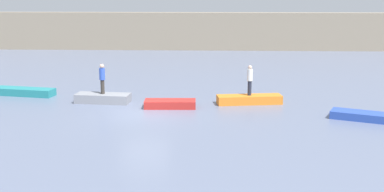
{
  "coord_description": "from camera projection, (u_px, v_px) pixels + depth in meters",
  "views": [
    {
      "loc": [
        3.58,
        -26.14,
        6.61
      ],
      "look_at": [
        2.43,
        1.73,
        0.61
      ],
      "focal_mm": 48.07,
      "sensor_mm": 36.0,
      "label": 1
    }
  ],
  "objects": [
    {
      "name": "ground_plane",
      "position": [
        145.0,
        114.0,
        27.07
      ],
      "size": [
        120.0,
        120.0,
        0.0
      ],
      "primitive_type": "plane",
      "color": "slate"
    },
    {
      "name": "embankment_wall",
      "position": [
        179.0,
        31.0,
        53.72
      ],
      "size": [
        80.0,
        1.2,
        3.9
      ],
      "primitive_type": "cube",
      "color": "gray",
      "rests_on": "ground_plane"
    },
    {
      "name": "rowboat_teal",
      "position": [
        24.0,
        92.0,
        31.58
      ],
      "size": [
        3.94,
        1.71,
        0.45
      ],
      "primitive_type": "cube",
      "rotation": [
        0.0,
        0.0,
        -0.19
      ],
      "color": "teal",
      "rests_on": "ground_plane"
    },
    {
      "name": "rowboat_grey",
      "position": [
        103.0,
        98.0,
        29.6
      ],
      "size": [
        3.21,
        1.44,
        0.52
      ],
      "primitive_type": "cube",
      "rotation": [
        0.0,
        0.0,
        -0.1
      ],
      "color": "gray",
      "rests_on": "ground_plane"
    },
    {
      "name": "rowboat_red",
      "position": [
        170.0,
        104.0,
        28.41
      ],
      "size": [
        2.86,
        1.22,
        0.42
      ],
      "primitive_type": "cube",
      "rotation": [
        0.0,
        0.0,
        0.04
      ],
      "color": "red",
      "rests_on": "ground_plane"
    },
    {
      "name": "rowboat_orange",
      "position": [
        249.0,
        99.0,
        29.34
      ],
      "size": [
        3.78,
        1.51,
        0.49
      ],
      "primitive_type": "cube",
      "rotation": [
        0.0,
        0.0,
        0.15
      ],
      "color": "orange",
      "rests_on": "ground_plane"
    },
    {
      "name": "rowboat_blue",
      "position": [
        365.0,
        116.0,
        25.78
      ],
      "size": [
        3.45,
        2.3,
        0.39
      ],
      "primitive_type": "cube",
      "rotation": [
        0.0,
        0.0,
        -0.4
      ],
      "color": "#2B4CAD",
      "rests_on": "ground_plane"
    },
    {
      "name": "person_blue_shirt",
      "position": [
        102.0,
        77.0,
        29.34
      ],
      "size": [
        0.32,
        0.32,
        1.74
      ],
      "color": "#38332D",
      "rests_on": "rowboat_grey"
    },
    {
      "name": "person_white_shirt",
      "position": [
        250.0,
        79.0,
        29.09
      ],
      "size": [
        0.32,
        0.32,
        1.73
      ],
      "color": "#232838",
      "rests_on": "rowboat_orange"
    }
  ]
}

